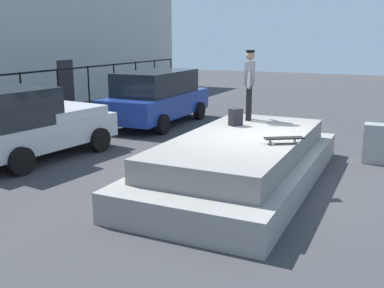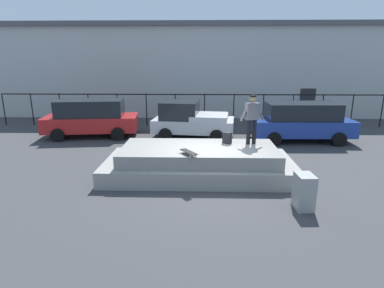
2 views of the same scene
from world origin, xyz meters
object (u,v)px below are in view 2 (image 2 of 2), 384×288
(skateboard, at_px, (189,152))
(car_blue_hatchback_far, at_px, (301,121))
(skateboarder, at_px, (252,116))
(car_red_hatchback_near, at_px, (91,117))
(car_silver_pickup_mid, at_px, (191,120))
(backpack, at_px, (227,138))
(utility_box, at_px, (304,192))

(skateboard, bearing_deg, car_blue_hatchback_far, 48.05)
(skateboarder, xyz_separation_m, car_blue_hatchback_far, (3.07, 4.36, -1.01))
(car_red_hatchback_near, xyz_separation_m, car_silver_pickup_mid, (5.08, -0.01, -0.09))
(backpack, height_order, car_red_hatchback_near, car_red_hatchback_near)
(backpack, relative_size, car_red_hatchback_near, 0.08)
(skateboarder, xyz_separation_m, utility_box, (0.98, -2.94, -1.50))
(skateboard, height_order, car_blue_hatchback_far, car_blue_hatchback_far)
(skateboard, distance_m, backpack, 1.95)
(skateboarder, distance_m, car_red_hatchback_near, 8.93)
(skateboarder, height_order, car_blue_hatchback_far, skateboarder)
(car_blue_hatchback_far, height_order, utility_box, car_blue_hatchback_far)
(skateboard, height_order, backpack, backpack)
(skateboarder, distance_m, skateboard, 2.71)
(car_silver_pickup_mid, bearing_deg, car_red_hatchback_near, 179.92)
(skateboarder, bearing_deg, backpack, 177.30)
(backpack, height_order, car_silver_pickup_mid, car_silver_pickup_mid)
(backpack, relative_size, car_silver_pickup_mid, 0.09)
(backpack, xyz_separation_m, car_silver_pickup_mid, (-1.43, 4.94, -0.29))
(skateboarder, bearing_deg, utility_box, -71.59)
(car_red_hatchback_near, bearing_deg, car_silver_pickup_mid, -0.08)
(skateboarder, xyz_separation_m, car_silver_pickup_mid, (-2.26, 4.98, -1.08))
(skateboard, xyz_separation_m, car_silver_pickup_mid, (-0.14, 6.40, -0.20))
(skateboarder, bearing_deg, skateboard, -146.25)
(backpack, bearing_deg, car_red_hatchback_near, 179.77)
(car_silver_pickup_mid, bearing_deg, skateboarder, -65.56)
(backpack, xyz_separation_m, utility_box, (1.81, -2.98, -0.71))
(backpack, bearing_deg, skateboarder, 34.29)
(skateboard, xyz_separation_m, car_red_hatchback_near, (-5.22, 6.41, -0.11))
(backpack, relative_size, utility_box, 0.41)
(backpack, bearing_deg, car_silver_pickup_mid, 143.17)
(skateboarder, bearing_deg, car_silver_pickup_mid, 114.44)
(skateboard, bearing_deg, car_silver_pickup_mid, 91.23)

